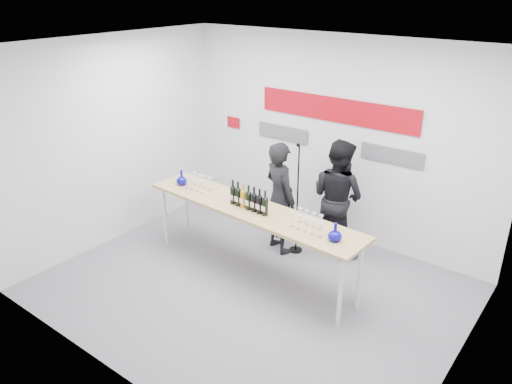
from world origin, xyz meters
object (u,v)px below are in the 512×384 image
tasting_table (251,213)px  presenter_right (337,197)px  presenter_left (280,198)px  mic_stand (297,220)px

tasting_table → presenter_right: size_ratio=1.92×
presenter_left → mic_stand: size_ratio=0.99×
tasting_table → presenter_left: (-0.08, 0.76, -0.07)m
mic_stand → presenter_left: bearing=-161.9°
presenter_right → mic_stand: presenter_right is taller
presenter_left → mic_stand: (0.23, 0.10, -0.31)m
tasting_table → mic_stand: mic_stand is taller
presenter_right → mic_stand: (-0.43, -0.37, -0.34)m
presenter_left → mic_stand: mic_stand is taller
tasting_table → mic_stand: 0.95m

